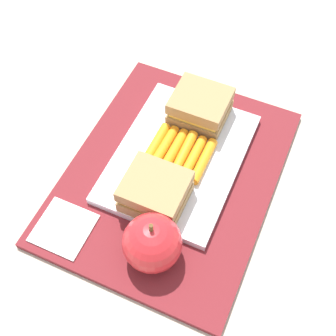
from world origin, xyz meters
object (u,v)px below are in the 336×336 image
(apple, at_px, (152,243))
(paper_napkin, at_px, (64,228))
(food_tray, at_px, (179,158))
(sandwich_half_left, at_px, (200,107))
(sandwich_half_right, at_px, (155,191))
(carrot_sticks_bundle, at_px, (179,152))

(apple, height_order, paper_napkin, apple)
(food_tray, height_order, paper_napkin, food_tray)
(food_tray, distance_m, paper_napkin, 0.19)
(sandwich_half_left, relative_size, apple, 0.95)
(food_tray, relative_size, sandwich_half_left, 2.88)
(apple, bearing_deg, sandwich_half_left, -173.05)
(sandwich_half_right, distance_m, paper_napkin, 0.13)
(sandwich_half_left, relative_size, sandwich_half_right, 1.00)
(food_tray, distance_m, sandwich_half_right, 0.08)
(food_tray, bearing_deg, sandwich_half_right, 0.00)
(carrot_sticks_bundle, xyz_separation_m, apple, (0.15, 0.03, 0.02))
(sandwich_half_right, bearing_deg, apple, 21.98)
(food_tray, relative_size, carrot_sticks_bundle, 2.65)
(sandwich_half_left, relative_size, carrot_sticks_bundle, 0.92)
(sandwich_half_left, bearing_deg, food_tray, 0.00)
(sandwich_half_left, xyz_separation_m, paper_napkin, (0.24, -0.09, -0.03))
(sandwich_half_right, bearing_deg, paper_napkin, -49.04)
(sandwich_half_left, distance_m, apple, 0.23)
(sandwich_half_right, distance_m, carrot_sticks_bundle, 0.08)
(sandwich_half_right, height_order, carrot_sticks_bundle, sandwich_half_right)
(sandwich_half_left, xyz_separation_m, sandwich_half_right, (0.16, 0.00, 0.00))
(sandwich_half_right, xyz_separation_m, paper_napkin, (0.08, -0.09, -0.03))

